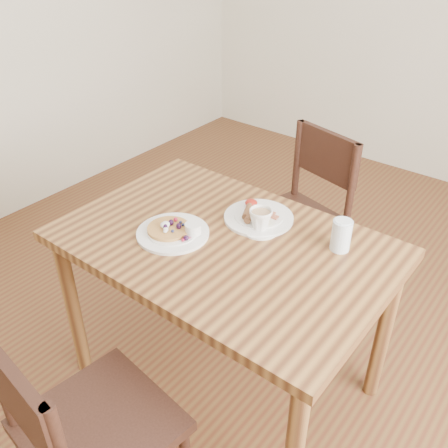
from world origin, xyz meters
name	(u,v)px	position (x,y,z in m)	size (l,w,h in m)	color
ground	(224,378)	(0.00, 0.00, 0.00)	(5.00, 5.00, 0.00)	#592C19
dining_table	(224,262)	(0.00, 0.00, 0.65)	(1.20, 0.80, 0.75)	brown
chair_near	(81,428)	(0.04, -0.73, 0.49)	(0.47, 0.47, 0.88)	#351C13
chair_far	(302,211)	(-0.08, 0.73, 0.49)	(0.51, 0.51, 0.88)	#351C13
pancake_plate	(174,231)	(-0.17, -0.09, 0.76)	(0.27, 0.27, 0.06)	white
breakfast_plate	(258,216)	(0.01, 0.20, 0.76)	(0.27, 0.27, 0.04)	white
teacup_saucer	(261,221)	(0.07, 0.14, 0.79)	(0.14, 0.14, 0.09)	white
water_glass	(341,235)	(0.36, 0.21, 0.81)	(0.07, 0.07, 0.12)	silver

